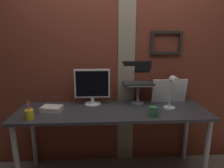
% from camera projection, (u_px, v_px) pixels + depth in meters
% --- Properties ---
extents(brick_wall_back, '(3.52, 0.16, 2.54)m').
position_uv_depth(brick_wall_back, '(120.00, 59.00, 2.29)').
color(brick_wall_back, brown).
rests_on(brick_wall_back, ground_plane).
extents(desk, '(1.97, 0.60, 0.78)m').
position_uv_depth(desk, '(113.00, 117.00, 2.07)').
color(desk, '#333338').
rests_on(desk, ground_plane).
extents(monitor, '(0.39, 0.18, 0.40)m').
position_uv_depth(monitor, '(92.00, 85.00, 2.16)').
color(monitor, white).
rests_on(monitor, desk).
extents(laptop_stand, '(0.28, 0.22, 0.23)m').
position_uv_depth(laptop_stand, '(138.00, 90.00, 2.20)').
color(laptop_stand, gray).
rests_on(laptop_stand, desk).
extents(laptop, '(0.34, 0.25, 0.24)m').
position_uv_depth(laptop, '(137.00, 77.00, 2.23)').
color(laptop, black).
rests_on(laptop, laptop_stand).
extents(whiteboard_panel, '(0.39, 0.06, 0.28)m').
position_uv_depth(whiteboard_panel, '(169.00, 91.00, 2.25)').
color(whiteboard_panel, white).
rests_on(whiteboard_panel, desk).
extents(desk_lamp, '(0.12, 0.20, 0.36)m').
position_uv_depth(desk_lamp, '(172.00, 89.00, 1.98)').
color(desk_lamp, white).
rests_on(desk_lamp, desk).
extents(pen_cup, '(0.08, 0.08, 0.18)m').
position_uv_depth(pen_cup, '(29.00, 114.00, 1.80)').
color(pen_cup, yellow).
rests_on(pen_cup, desk).
extents(coffee_mug, '(0.12, 0.08, 0.09)m').
position_uv_depth(coffee_mug, '(153.00, 111.00, 1.86)').
color(coffee_mug, '#33724C').
rests_on(coffee_mug, desk).
extents(paper_clutter_stack, '(0.23, 0.18, 0.05)m').
position_uv_depth(paper_clutter_stack, '(52.00, 109.00, 2.01)').
color(paper_clutter_stack, silver).
rests_on(paper_clutter_stack, desk).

